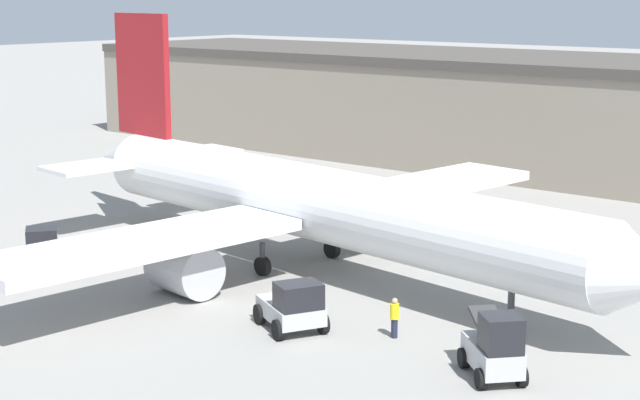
# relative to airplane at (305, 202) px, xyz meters

# --- Properties ---
(ground_plane) EXTENTS (400.00, 400.00, 0.00)m
(ground_plane) POSITION_rel_airplane_xyz_m (1.04, -0.13, -3.29)
(ground_plane) COLOR gray
(terminal_building) EXTENTS (78.60, 17.29, 8.41)m
(terminal_building) POSITION_rel_airplane_xyz_m (-6.94, 33.42, 0.93)
(terminal_building) COLOR gray
(terminal_building) RESTS_ON ground_plane
(airplane) EXTENTS (37.43, 32.58, 12.00)m
(airplane) POSITION_rel_airplane_xyz_m (0.00, 0.00, 0.00)
(airplane) COLOR silver
(airplane) RESTS_ON ground_plane
(ground_crew_worker) EXTENTS (0.35, 0.35, 1.60)m
(ground_crew_worker) POSITION_rel_airplane_xyz_m (9.02, -5.33, -2.43)
(ground_crew_worker) COLOR #1E2338
(ground_crew_worker) RESTS_ON ground_plane
(baggage_tug) EXTENTS (3.56, 3.24, 2.10)m
(baggage_tug) POSITION_rel_airplane_xyz_m (5.45, -7.19, -2.29)
(baggage_tug) COLOR #B2B2B7
(baggage_tug) RESTS_ON ground_plane
(belt_loader_truck) EXTENTS (3.15, 3.06, 2.49)m
(belt_loader_truck) POSITION_rel_airplane_xyz_m (14.10, -6.59, -2.15)
(belt_loader_truck) COLOR #B2B2B7
(belt_loader_truck) RESTS_ON ground_plane
(pushback_tug) EXTENTS (3.48, 3.20, 2.43)m
(pushback_tug) POSITION_rel_airplane_xyz_m (-8.82, -8.76, -2.20)
(pushback_tug) COLOR beige
(pushback_tug) RESTS_ON ground_plane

